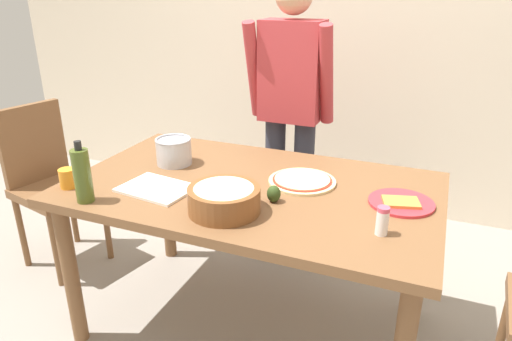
# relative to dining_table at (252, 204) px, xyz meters

# --- Properties ---
(ground) EXTENTS (8.00, 8.00, 0.00)m
(ground) POSITION_rel_dining_table_xyz_m (0.00, 0.00, -0.67)
(ground) COLOR gray
(wall_back) EXTENTS (5.60, 0.10, 2.60)m
(wall_back) POSITION_rel_dining_table_xyz_m (0.00, 1.60, 0.63)
(wall_back) COLOR beige
(wall_back) RESTS_ON ground
(dining_table) EXTENTS (1.60, 0.96, 0.76)m
(dining_table) POSITION_rel_dining_table_xyz_m (0.00, 0.00, 0.00)
(dining_table) COLOR brown
(dining_table) RESTS_ON ground
(person_cook) EXTENTS (0.49, 0.25, 1.62)m
(person_cook) POSITION_rel_dining_table_xyz_m (-0.08, 0.76, 0.27)
(person_cook) COLOR #2D2D38
(person_cook) RESTS_ON ground
(chair_wooden_left) EXTENTS (0.48, 0.48, 0.95)m
(chair_wooden_left) POSITION_rel_dining_table_xyz_m (-1.32, 0.11, -0.13)
(chair_wooden_left) COLOR brown
(chair_wooden_left) RESTS_ON ground
(pizza_raw_on_board) EXTENTS (0.30, 0.30, 0.02)m
(pizza_raw_on_board) POSITION_rel_dining_table_xyz_m (0.20, 0.11, 0.10)
(pizza_raw_on_board) COLOR beige
(pizza_raw_on_board) RESTS_ON dining_table
(plate_with_slice) EXTENTS (0.26, 0.26, 0.02)m
(plate_with_slice) POSITION_rel_dining_table_xyz_m (0.63, 0.05, 0.10)
(plate_with_slice) COLOR red
(plate_with_slice) RESTS_ON dining_table
(popcorn_bowl) EXTENTS (0.28, 0.28, 0.11)m
(popcorn_bowl) POSITION_rel_dining_table_xyz_m (0.00, -0.27, 0.15)
(popcorn_bowl) COLOR brown
(popcorn_bowl) RESTS_ON dining_table
(olive_oil_bottle) EXTENTS (0.07, 0.07, 0.26)m
(olive_oil_bottle) POSITION_rel_dining_table_xyz_m (-0.56, -0.40, 0.20)
(olive_oil_bottle) COLOR #47561E
(olive_oil_bottle) RESTS_ON dining_table
(steel_pot) EXTENTS (0.17, 0.17, 0.13)m
(steel_pot) POSITION_rel_dining_table_xyz_m (-0.45, 0.10, 0.16)
(steel_pot) COLOR #B7B7BC
(steel_pot) RESTS_ON dining_table
(cup_orange) EXTENTS (0.07, 0.07, 0.08)m
(cup_orange) POSITION_rel_dining_table_xyz_m (-0.72, -0.32, 0.13)
(cup_orange) COLOR orange
(cup_orange) RESTS_ON dining_table
(salt_shaker) EXTENTS (0.04, 0.04, 0.11)m
(salt_shaker) POSITION_rel_dining_table_xyz_m (0.59, -0.22, 0.14)
(salt_shaker) COLOR white
(salt_shaker) RESTS_ON dining_table
(cutting_board_white) EXTENTS (0.33, 0.26, 0.01)m
(cutting_board_white) POSITION_rel_dining_table_xyz_m (-0.36, -0.20, 0.10)
(cutting_board_white) COLOR white
(cutting_board_white) RESTS_ON dining_table
(avocado) EXTENTS (0.06, 0.06, 0.07)m
(avocado) POSITION_rel_dining_table_xyz_m (0.15, -0.12, 0.13)
(avocado) COLOR #2D4219
(avocado) RESTS_ON dining_table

